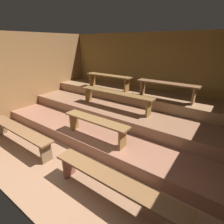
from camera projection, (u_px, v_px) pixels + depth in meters
name	position (u px, v px, depth m)	size (l,w,h in m)	color
ground	(108.00, 135.00, 4.80)	(7.15, 5.27, 0.08)	#946A4C
wall_back	(147.00, 74.00, 5.98)	(7.15, 0.06, 2.67)	olive
wall_left	(35.00, 74.00, 6.01)	(0.06, 5.27, 2.67)	olive
platform_lower	(120.00, 122.00, 5.17)	(6.35, 3.29, 0.28)	#956149
platform_middle	(129.00, 108.00, 5.45)	(6.35, 2.28, 0.28)	#8E6347
platform_upper	(138.00, 96.00, 5.74)	(6.35, 1.21, 0.28)	#906B49
bench_floor_left	(19.00, 132.00, 4.10)	(2.29, 0.31, 0.48)	brown
bench_floor_right	(114.00, 183.00, 2.61)	(2.29, 0.31, 0.48)	brown
bench_lower_center	(96.00, 123.00, 3.91)	(1.69, 0.31, 0.48)	brown
bench_middle_center	(115.00, 95.00, 4.94)	(2.34, 0.31, 0.48)	brown
bench_upper_left	(108.00, 78.00, 5.90)	(1.71, 0.31, 0.48)	brown
bench_upper_right	(167.00, 86.00, 4.80)	(1.71, 0.31, 0.48)	brown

